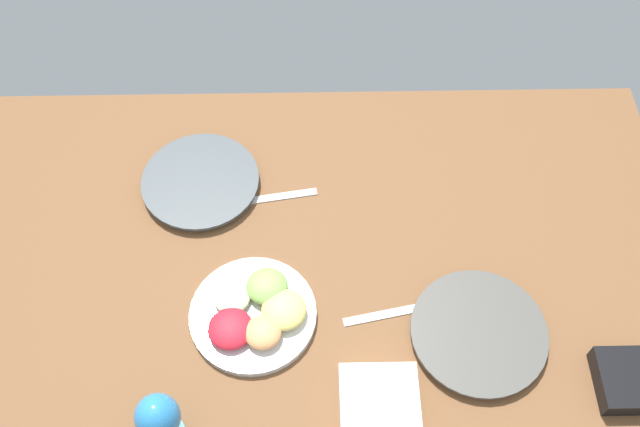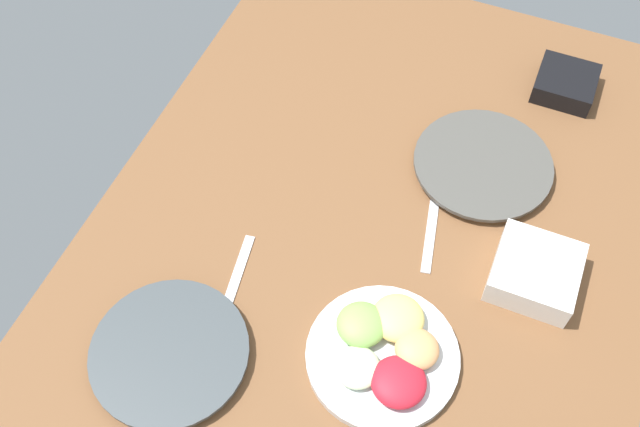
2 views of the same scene
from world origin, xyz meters
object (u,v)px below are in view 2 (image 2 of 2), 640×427
at_px(dinner_plate_right, 483,165).
at_px(dinner_plate_left, 170,353).
at_px(fruit_platter, 385,351).
at_px(square_bowl_black, 566,83).
at_px(square_bowl_white, 535,271).

bearing_deg(dinner_plate_right, dinner_plate_left, 146.86).
xyz_separation_m(dinner_plate_left, fruit_platter, (0.14, -0.34, 0.01)).
distance_m(dinner_plate_right, square_bowl_black, 0.29).
distance_m(dinner_plate_left, dinner_plate_right, 0.70).
xyz_separation_m(dinner_plate_right, fruit_platter, (-0.45, 0.05, 0.01)).
distance_m(square_bowl_white, square_bowl_black, 0.49).
height_order(dinner_plate_left, square_bowl_black, square_bowl_black).
bearing_deg(dinner_plate_right, square_bowl_black, -21.32).
xyz_separation_m(dinner_plate_right, square_bowl_white, (-0.21, -0.15, 0.02)).
bearing_deg(dinner_plate_left, square_bowl_black, -29.66).
xyz_separation_m(fruit_platter, square_bowl_black, (0.72, -0.16, 0.00)).
distance_m(fruit_platter, square_bowl_black, 0.74).
height_order(fruit_platter, square_bowl_white, square_bowl_white).
bearing_deg(square_bowl_white, square_bowl_black, 5.11).
relative_size(square_bowl_white, square_bowl_black, 1.20).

